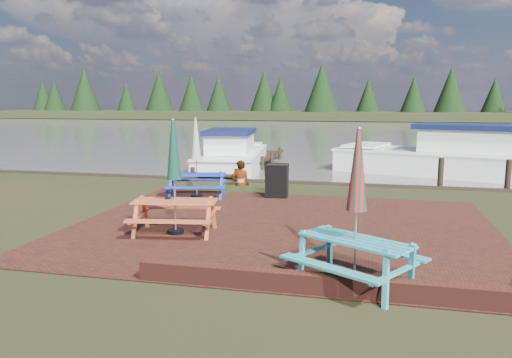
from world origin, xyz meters
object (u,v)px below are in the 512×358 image
at_px(chalkboard, 277,181).
at_px(jetty, 245,162).
at_px(boat_jetty, 233,157).
at_px(picnic_table_blue, 196,170).
at_px(picnic_table_teal, 356,232).
at_px(person, 240,161).
at_px(picnic_table_red, 175,195).
at_px(boat_near, 445,158).

xyz_separation_m(chalkboard, jetty, (-2.78, 7.14, -0.39)).
bearing_deg(boat_jetty, picnic_table_blue, -90.22).
xyz_separation_m(picnic_table_teal, person, (-3.97, 8.10, -0.00)).
xyz_separation_m(picnic_table_teal, jetty, (-5.18, 13.38, -0.70)).
bearing_deg(jetty, chalkboard, -68.72).
bearing_deg(chalkboard, person, 124.83).
relative_size(picnic_table_red, jetty, 0.26).
bearing_deg(picnic_table_teal, boat_near, 109.14).
bearing_deg(chalkboard, picnic_table_blue, -175.04).
height_order(picnic_table_red, boat_near, picnic_table_red).
height_order(chalkboard, boat_jetty, boat_jetty).
xyz_separation_m(picnic_table_red, jetty, (-1.48, 11.32, -0.71)).
xyz_separation_m(jetty, boat_jetty, (-0.34, -0.80, 0.27)).
bearing_deg(picnic_table_red, boat_near, 50.13).
bearing_deg(picnic_table_red, chalkboard, 62.95).
height_order(picnic_table_red, jetty, picnic_table_red).
bearing_deg(picnic_table_blue, picnic_table_red, -91.12).
relative_size(jetty, person, 5.59).
height_order(picnic_table_teal, chalkboard, picnic_table_teal).
relative_size(picnic_table_red, boat_near, 0.27).
xyz_separation_m(boat_jetty, boat_near, (8.47, 0.98, 0.08)).
distance_m(picnic_table_teal, person, 9.02).
distance_m(picnic_table_red, person, 6.05).
height_order(jetty, boat_jetty, boat_jetty).
relative_size(picnic_table_blue, person, 1.38).
bearing_deg(picnic_table_red, picnic_table_teal, -38.87).
bearing_deg(boat_jetty, chalkboard, -71.53).
xyz_separation_m(chalkboard, boat_near, (5.35, 7.31, -0.05)).
distance_m(picnic_table_red, boat_near, 13.29).
bearing_deg(picnic_table_red, boat_jetty, 90.00).
bearing_deg(picnic_table_blue, jetty, 79.26).
distance_m(picnic_table_red, picnic_table_blue, 3.90).
height_order(boat_near, person, boat_near).
bearing_deg(jetty, picnic_table_blue, -85.82).
height_order(picnic_table_teal, person, picnic_table_teal).
bearing_deg(jetty, person, -77.04).
relative_size(jetty, boat_near, 1.05).
xyz_separation_m(picnic_table_blue, boat_near, (7.58, 7.71, -0.33)).
relative_size(picnic_table_blue, chalkboard, 2.31).
bearing_deg(chalkboard, boat_jetty, 110.93).
height_order(jetty, boat_near, boat_near).
bearing_deg(boat_near, person, 145.67).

